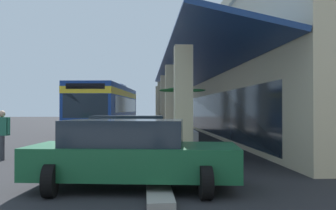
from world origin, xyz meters
TOP-DOWN VIEW (x-y plane):
  - ground at (0.00, 8.00)m, footprint 120.00×120.00m
  - curb_strip at (-1.46, 3.84)m, footprint 30.91×0.50m
  - plaza_building at (-1.46, 13.46)m, footprint 26.06×15.11m
  - transit_bus at (-3.71, 1.10)m, footprint 11.38×3.51m
  - parked_sedan_green at (12.22, 3.27)m, footprint 2.79×4.59m
  - parked_sedan_silver at (7.10, 3.10)m, footprint 2.54×4.46m
  - pedestrian at (7.50, -1.22)m, footprint 0.41×0.63m
  - potted_palm at (5.26, 4.99)m, footprint 1.62×1.88m

SIDE VIEW (x-z plane):
  - ground at x=0.00m, z-range 0.00..0.00m
  - curb_strip at x=-1.46m, z-range 0.00..0.12m
  - potted_palm at x=5.26m, z-range -0.56..2.04m
  - parked_sedan_green at x=12.22m, z-range 0.02..1.49m
  - parked_sedan_silver at x=7.10m, z-range 0.02..1.49m
  - pedestrian at x=7.50m, z-range 0.10..1.75m
  - transit_bus at x=-3.71m, z-range 0.18..3.52m
  - plaza_building at x=-1.46m, z-range 0.00..7.24m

